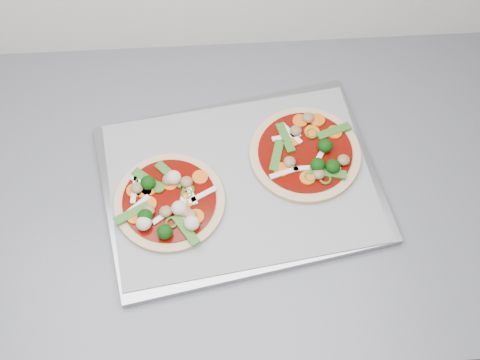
{
  "coord_description": "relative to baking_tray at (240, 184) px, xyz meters",
  "views": [
    {
      "loc": [
        0.2,
        0.77,
        1.84
      ],
      "look_at": [
        0.24,
        1.29,
        0.93
      ],
      "focal_mm": 50.0,
      "sensor_mm": 36.0,
      "label": 1
    }
  ],
  "objects": [
    {
      "name": "countertop",
      "position": [
        -0.24,
        0.0,
        -0.03
      ],
      "size": [
        3.6,
        0.6,
        0.04
      ],
      "primitive_type": "cube",
      "color": "slate",
      "rests_on": "base_cabinet"
    },
    {
      "name": "pizza_left",
      "position": [
        -0.11,
        -0.04,
        0.02
      ],
      "size": [
        0.19,
        0.19,
        0.03
      ],
      "rotation": [
        0.0,
        0.0,
        0.1
      ],
      "color": "tan",
      "rests_on": "parchment"
    },
    {
      "name": "base_cabinet",
      "position": [
        -0.24,
        0.0,
        -0.48
      ],
      "size": [
        3.6,
        0.6,
        0.86
      ],
      "primitive_type": "cube",
      "color": "silver",
      "rests_on": "ground"
    },
    {
      "name": "pizza_right",
      "position": [
        0.11,
        0.04,
        0.02
      ],
      "size": [
        0.22,
        0.22,
        0.03
      ],
      "rotation": [
        0.0,
        0.0,
        0.26
      ],
      "color": "tan",
      "rests_on": "parchment"
    },
    {
      "name": "baking_tray",
      "position": [
        0.0,
        0.0,
        0.0
      ],
      "size": [
        0.48,
        0.39,
        0.01
      ],
      "primitive_type": "cube",
      "rotation": [
        0.0,
        0.0,
        0.18
      ],
      "color": "gray",
      "rests_on": "countertop"
    },
    {
      "name": "parchment",
      "position": [
        -0.0,
        0.0,
        0.01
      ],
      "size": [
        0.45,
        0.35,
        0.0
      ],
      "primitive_type": "cube",
      "rotation": [
        0.0,
        0.0,
        0.14
      ],
      "color": "gray",
      "rests_on": "baking_tray"
    }
  ]
}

